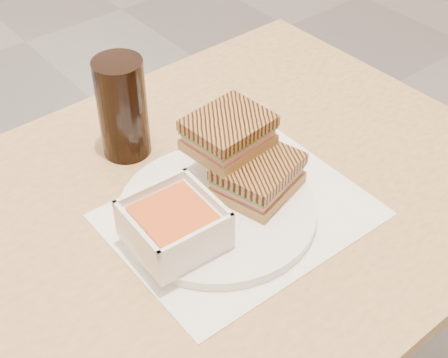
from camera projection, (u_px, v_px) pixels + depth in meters
main_table at (147, 292)px, 0.96m from camera, size 1.21×0.72×0.75m
tray_liner at (240, 215)px, 0.92m from camera, size 0.36×0.28×0.00m
plate at (217, 210)px, 0.91m from camera, size 0.29×0.29×0.02m
soup_bowl at (174, 226)px, 0.84m from camera, size 0.12×0.12×0.06m
panini_lower at (258, 176)px, 0.92m from camera, size 0.14×0.12×0.05m
panini_upper at (228, 133)px, 0.92m from camera, size 0.12×0.10×0.05m
cola_glass at (122, 108)px, 0.98m from camera, size 0.08×0.08×0.16m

